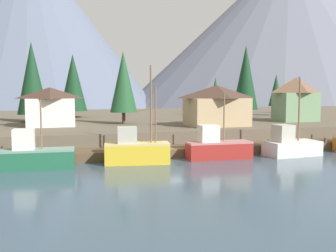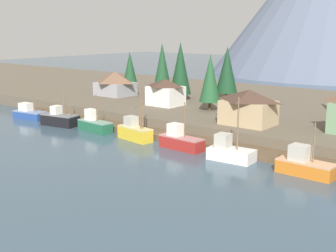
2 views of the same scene
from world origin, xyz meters
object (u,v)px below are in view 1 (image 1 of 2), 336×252
object	(u,v)px
fishing_boat_yellow	(136,150)
fishing_boat_red	(217,147)
conifer_mid_left	(123,82)
conifer_far_right	(215,91)
conifer_centre	(299,91)
house_white	(50,106)
conifer_back_right	(276,90)
house_tan	(217,105)
conifer_near_left	(32,78)
conifer_near_right	(73,83)
house_green	(296,99)
conifer_back_left	(246,78)
fishing_boat_green	(35,156)
fishing_boat_white	(290,145)

from	to	relation	value
fishing_boat_yellow	fishing_boat_red	bearing A→B (deg)	10.59
conifer_mid_left	conifer_far_right	distance (m)	32.77
fishing_boat_red	conifer_centre	bearing A→B (deg)	47.47
fishing_boat_yellow	house_white	bearing A→B (deg)	123.36
fishing_boat_red	conifer_back_right	world-z (taller)	conifer_back_right
fishing_boat_yellow	conifer_mid_left	bearing A→B (deg)	92.21
conifer_far_right	house_white	bearing A→B (deg)	-146.93
house_tan	conifer_mid_left	xyz separation A→B (m)	(-11.91, 6.67, 3.26)
conifer_near_left	conifer_back_right	size ratio (longest dim) A/B	1.56
house_tan	conifer_near_right	size ratio (longest dim) A/B	0.74
house_green	conifer_back_left	world-z (taller)	conifer_back_left
fishing_boat_red	house_white	bearing A→B (deg)	137.15
conifer_back_left	conifer_centre	xyz separation A→B (m)	(15.62, 6.28, -2.43)
fishing_boat_yellow	conifer_mid_left	world-z (taller)	conifer_mid_left
fishing_boat_green	conifer_back_left	world-z (taller)	conifer_back_left
conifer_near_right	house_white	bearing A→B (deg)	-104.02
fishing_boat_yellow	conifer_centre	bearing A→B (deg)	46.74
house_tan	conifer_mid_left	distance (m)	14.04
fishing_boat_red	conifer_back_left	size ratio (longest dim) A/B	0.55
house_green	fishing_boat_yellow	bearing A→B (deg)	-152.31
fishing_boat_yellow	conifer_near_left	xyz separation A→B (m)	(-10.79, 26.30, 7.91)
fishing_boat_yellow	house_green	distance (m)	33.38
conifer_near_right	conifer_centre	bearing A→B (deg)	-2.88
house_green	conifer_near_right	world-z (taller)	conifer_near_right
conifer_far_right	conifer_back_right	bearing A→B (deg)	-56.86
fishing_boat_yellow	fishing_boat_green	bearing A→B (deg)	-172.29
fishing_boat_white	conifer_far_right	size ratio (longest dim) A/B	1.14
conifer_near_right	conifer_back_left	world-z (taller)	conifer_back_left
conifer_near_right	conifer_far_right	bearing A→B (deg)	11.00
house_green	conifer_back_left	xyz separation A→B (m)	(-3.30, 10.70, 3.62)
fishing_boat_white	conifer_back_right	size ratio (longest dim) A/B	1.11
house_green	conifer_far_right	size ratio (longest dim) A/B	0.90
house_tan	conifer_far_right	size ratio (longest dim) A/B	1.08
fishing_boat_yellow	house_tan	xyz separation A→B (m)	(14.07, 11.84, 3.99)
conifer_back_left	conifer_far_right	bearing A→B (deg)	88.41
conifer_centre	conifer_near_left	bearing A→B (deg)	-173.42
house_green	conifer_near_left	xyz separation A→B (m)	(-40.06, 10.94, 3.26)
fishing_boat_white	conifer_far_right	bearing A→B (deg)	74.19
fishing_boat_red	house_tan	size ratio (longest dim) A/B	0.86
fishing_boat_red	conifer_centre	xyz separation A→B (m)	(32.45, 32.07, 5.96)
house_white	house_tan	xyz separation A→B (m)	(22.28, -6.19, 0.16)
fishing_boat_white	house_green	distance (m)	19.81
fishing_boat_red	conifer_back_right	distance (m)	38.36
conifer_far_right	fishing_boat_yellow	bearing A→B (deg)	-123.04
fishing_boat_red	conifer_near_right	world-z (taller)	conifer_near_right
conifer_back_right	house_tan	bearing A→B (deg)	-139.58
house_green	house_tan	world-z (taller)	house_green
conifer_mid_left	conifer_back_left	bearing A→B (deg)	17.59
fishing_boat_green	conifer_back_left	distance (m)	44.95
fishing_boat_green	house_white	distance (m)	18.34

